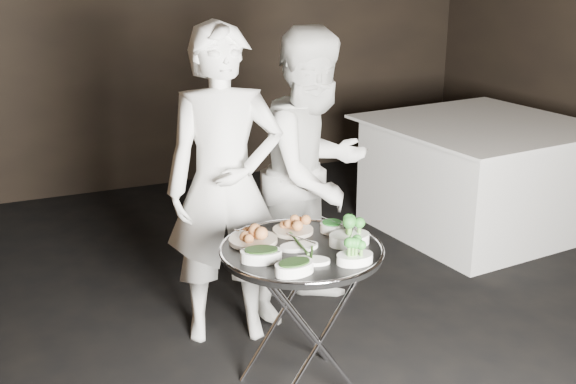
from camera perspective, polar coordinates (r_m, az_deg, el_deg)
name	(u,v)px	position (r m, az deg, el deg)	size (l,w,h in m)	color
wall_back	(153,13)	(6.36, -10.65, 13.73)	(6.00, 0.05, 3.00)	black
tray_stand	(301,315)	(3.37, 1.05, -9.67)	(0.49, 0.41, 0.71)	silver
serving_tray	(302,250)	(3.23, 1.08, -4.64)	(0.74, 0.74, 0.04)	black
potato_plate_a	(253,235)	(3.28, -2.78, -3.40)	(0.22, 0.22, 0.08)	beige
potato_plate_b	(293,226)	(3.40, 0.40, -2.71)	(0.19, 0.19, 0.07)	beige
greens_bowl	(332,225)	(3.41, 3.49, -2.65)	(0.11, 0.11, 0.07)	white
asparagus_plate_a	(299,245)	(3.22, 0.87, -4.22)	(0.19, 0.12, 0.04)	white
asparagus_plate_b	(311,259)	(3.08, 1.84, -5.35)	(0.18, 0.15, 0.03)	white
spinach_bowl_a	(261,253)	(3.09, -2.13, -4.87)	(0.21, 0.16, 0.07)	white
spinach_bowl_b	(294,266)	(2.97, 0.50, -5.86)	(0.19, 0.13, 0.07)	white
broccoli_bowl_a	(349,237)	(3.27, 4.86, -3.53)	(0.20, 0.15, 0.08)	white
broccoli_bowl_b	(355,256)	(3.08, 5.30, -5.08)	(0.17, 0.13, 0.07)	white
serving_utensils	(299,233)	(3.27, 0.85, -3.28)	(0.57, 0.42, 0.01)	silver
waiter_left	(225,187)	(3.72, -5.02, 0.41)	(0.61, 0.40, 1.68)	white
waiter_right	(315,174)	(4.02, 2.12, 1.45)	(0.79, 0.62, 1.63)	white
dining_table	(478,176)	(5.51, 14.81, 1.19)	(1.44, 1.44, 0.82)	white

